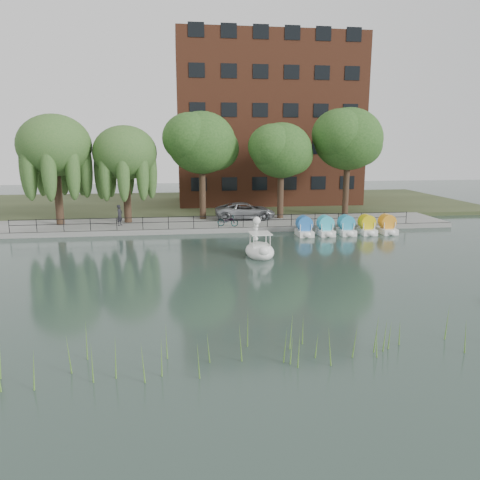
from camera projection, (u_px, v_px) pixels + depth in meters
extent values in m
plane|color=#384B42|center=(241.00, 279.00, 24.93)|extent=(120.00, 120.00, 0.00)
cube|color=gray|center=(216.00, 224.00, 40.40)|extent=(40.00, 6.00, 0.40)
cube|color=gray|center=(219.00, 231.00, 37.54)|extent=(40.00, 0.25, 0.40)
cube|color=#47512D|center=(206.00, 204.00, 53.99)|extent=(60.00, 22.00, 0.36)
cylinder|color=black|center=(219.00, 216.00, 37.50)|extent=(32.00, 0.04, 0.04)
cylinder|color=black|center=(219.00, 221.00, 37.58)|extent=(32.00, 0.04, 0.04)
cylinder|color=black|center=(219.00, 222.00, 37.59)|extent=(0.05, 0.05, 1.00)
cube|color=#4C1E16|center=(266.00, 122.00, 53.00)|extent=(20.00, 10.00, 18.00)
cylinder|color=#473323|center=(59.00, 199.00, 38.72)|extent=(0.60, 0.60, 4.20)
ellipsoid|color=#4F6F33|center=(54.00, 145.00, 37.81)|extent=(5.88, 5.88, 5.00)
cylinder|color=#473323|center=(127.00, 200.00, 39.97)|extent=(0.60, 0.60, 3.80)
ellipsoid|color=#4F6F33|center=(125.00, 153.00, 39.14)|extent=(5.32, 5.32, 4.52)
cylinder|color=#473323|center=(203.00, 194.00, 41.71)|extent=(0.60, 0.60, 4.50)
ellipsoid|color=#436D29|center=(202.00, 143.00, 40.79)|extent=(6.00, 6.00, 5.10)
cylinder|color=#473323|center=(280.00, 196.00, 42.18)|extent=(0.60, 0.60, 4.05)
ellipsoid|color=#436D29|center=(281.00, 150.00, 41.35)|extent=(5.40, 5.40, 4.59)
cylinder|color=#473323|center=(346.00, 190.00, 43.92)|extent=(0.60, 0.60, 4.72)
ellipsoid|color=#436D29|center=(348.00, 139.00, 42.96)|extent=(6.30, 6.30, 5.36)
imported|color=gray|center=(245.00, 210.00, 41.68)|extent=(2.98, 6.20, 1.71)
imported|color=gray|center=(228.00, 220.00, 38.24)|extent=(1.07, 1.82, 1.00)
imported|color=black|center=(120.00, 214.00, 38.48)|extent=(0.74, 0.85, 1.98)
ellipsoid|color=white|center=(260.00, 251.00, 29.93)|extent=(1.90, 2.91, 0.63)
cube|color=white|center=(260.00, 247.00, 29.76)|extent=(1.21, 1.31, 0.32)
cube|color=white|center=(260.00, 233.00, 29.63)|extent=(1.37, 1.47, 0.06)
ellipsoid|color=white|center=(264.00, 252.00, 28.71)|extent=(0.68, 0.54, 0.59)
sphere|color=white|center=(257.00, 221.00, 30.46)|extent=(0.51, 0.51, 0.51)
cone|color=black|center=(256.00, 220.00, 30.79)|extent=(0.22, 0.28, 0.21)
cylinder|color=yellow|center=(256.00, 220.00, 30.65)|extent=(0.28, 0.12, 0.27)
cube|color=white|center=(304.00, 233.00, 36.46)|extent=(1.15, 1.70, 0.44)
cylinder|color=blue|center=(304.00, 223.00, 36.40)|extent=(0.90, 1.20, 0.90)
cube|color=white|center=(325.00, 232.00, 36.68)|extent=(1.15, 1.70, 0.44)
cylinder|color=#34BCD3|center=(325.00, 223.00, 36.62)|extent=(0.90, 1.20, 0.90)
cube|color=white|center=(346.00, 232.00, 36.90)|extent=(1.15, 1.70, 0.44)
cylinder|color=#2C94BC|center=(346.00, 223.00, 36.84)|extent=(0.90, 1.20, 0.90)
cube|color=white|center=(367.00, 231.00, 37.12)|extent=(1.15, 1.70, 0.44)
cylinder|color=yellow|center=(367.00, 222.00, 37.07)|extent=(0.90, 1.20, 0.90)
cube|color=white|center=(387.00, 231.00, 37.34)|extent=(1.15, 1.70, 0.44)
cylinder|color=orange|center=(387.00, 222.00, 37.29)|extent=(0.90, 1.20, 0.90)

